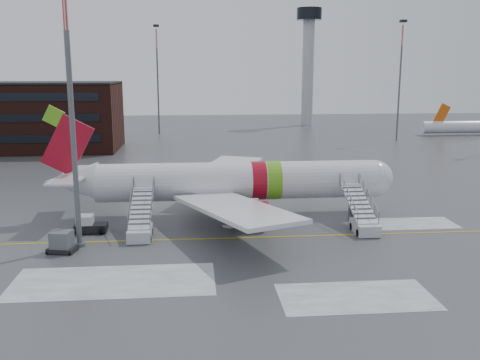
{
  "coord_description": "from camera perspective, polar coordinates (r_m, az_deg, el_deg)",
  "views": [
    {
      "loc": [
        -0.35,
        -45.54,
        14.4
      ],
      "look_at": [
        4.11,
        4.7,
        4.0
      ],
      "focal_mm": 40.0,
      "sensor_mm": 36.0,
      "label": 1
    }
  ],
  "objects": [
    {
      "name": "uld_container",
      "position": [
        45.53,
        -18.46,
        -6.33
      ],
      "size": [
        2.41,
        1.97,
        1.75
      ],
      "color": "black",
      "rests_on": "ground"
    },
    {
      "name": "light_mast_far_ne",
      "position": [
        115.58,
        16.72,
        10.89
      ],
      "size": [
        1.2,
        1.2,
        24.25
      ],
      "color": "#595B60",
      "rests_on": "ground"
    },
    {
      "name": "light_mast_far_n",
      "position": [
        123.78,
        -8.8,
        11.26
      ],
      "size": [
        1.2,
        1.2,
        24.25
      ],
      "color": "#595B60",
      "rests_on": "ground"
    },
    {
      "name": "control_tower",
      "position": [
        143.84,
        7.3,
        13.29
      ],
      "size": [
        6.4,
        6.4,
        30.0
      ],
      "color": "#B2B5BA",
      "rests_on": "ground"
    },
    {
      "name": "ground",
      "position": [
        47.76,
        -4.45,
        -5.93
      ],
      "size": [
        260.0,
        260.0,
        0.0
      ],
      "primitive_type": "plane",
      "color": "#494C4F",
      "rests_on": "ground"
    },
    {
      "name": "airstair_fwd",
      "position": [
        50.0,
        12.94,
        -4.12
      ],
      "size": [
        2.05,
        7.7,
        3.48
      ],
      "color": "silver",
      "rests_on": "ground"
    },
    {
      "name": "airliner",
      "position": [
        53.49,
        -1.2,
        -0.2
      ],
      "size": [
        35.03,
        32.97,
        11.18
      ],
      "color": "silver",
      "rests_on": "ground"
    },
    {
      "name": "pushback_tug",
      "position": [
        50.18,
        -15.82,
        -4.63
      ],
      "size": [
        2.83,
        2.13,
        1.61
      ],
      "color": "black",
      "rests_on": "ground"
    },
    {
      "name": "light_mast_near",
      "position": [
        44.67,
        -17.56,
        7.39
      ],
      "size": [
        1.2,
        1.2,
        22.01
      ],
      "color": "#595B60",
      "rests_on": "ground"
    },
    {
      "name": "airstair_aft",
      "position": [
        47.84,
        -10.56,
        -4.74
      ],
      "size": [
        2.05,
        7.7,
        3.48
      ],
      "color": "silver",
      "rests_on": "ground"
    }
  ]
}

